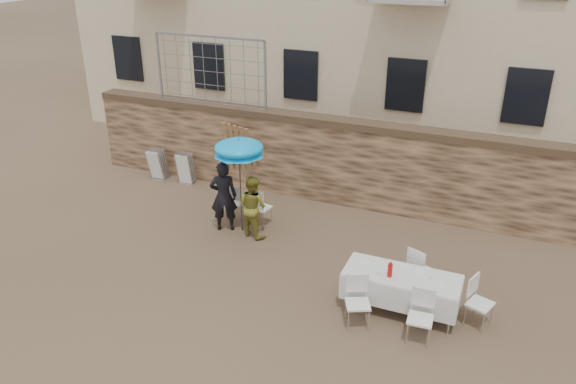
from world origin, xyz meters
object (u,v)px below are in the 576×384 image
at_px(man_suit, 224,196).
at_px(table_chair_front_right, 420,318).
at_px(table_chair_side, 480,303).
at_px(woman_dress, 253,206).
at_px(table_chair_front_left, 358,303).
at_px(soda_bottle, 390,270).
at_px(chair_stack_left, 161,162).
at_px(couple_chair_left, 235,201).
at_px(chair_stack_right, 188,166).
at_px(banquet_table, 402,277).
at_px(table_chair_back, 420,269).
at_px(couple_chair_right, 261,206).
at_px(umbrella, 239,150).

distance_m(man_suit, table_chair_front_right, 5.53).
relative_size(table_chair_front_right, table_chair_side, 1.00).
xyz_separation_m(woman_dress, table_chair_front_left, (3.18, -2.27, -0.26)).
relative_size(soda_bottle, chair_stack_left, 0.28).
bearing_deg(table_chair_front_left, chair_stack_left, 123.85).
xyz_separation_m(couple_chair_left, chair_stack_right, (-2.29, 1.53, -0.02)).
relative_size(table_chair_front_left, table_chair_front_right, 1.00).
distance_m(woman_dress, banquet_table, 4.07).
height_order(table_chair_back, chair_stack_left, table_chair_back).
xyz_separation_m(table_chair_front_right, chair_stack_right, (-7.32, 4.35, -0.02)).
bearing_deg(table_chair_front_left, table_chair_side, -1.67).
bearing_deg(man_suit, couple_chair_right, -166.95).
bearing_deg(soda_bottle, couple_chair_left, 152.79).
height_order(couple_chair_left, table_chair_side, same).
relative_size(banquet_table, table_chair_front_right, 2.19).
relative_size(woman_dress, couple_chair_left, 1.54).
bearing_deg(table_chair_front_left, woman_dress, 119.70).
bearing_deg(soda_bottle, couple_chair_right, 148.48).
distance_m(couple_chair_left, soda_bottle, 4.88).
xyz_separation_m(woman_dress, table_chair_back, (3.98, -0.72, -0.26)).
height_order(woman_dress, couple_chair_right, woman_dress).
xyz_separation_m(woman_dress, chair_stack_right, (-3.04, 2.08, -0.28)).
xyz_separation_m(couple_chair_right, table_chair_front_left, (3.23, -2.82, 0.00)).
bearing_deg(chair_stack_left, banquet_table, -25.03).
relative_size(table_chair_back, table_chair_side, 1.00).
relative_size(man_suit, couple_chair_right, 1.79).
distance_m(man_suit, table_chair_side, 6.11).
bearing_deg(woman_dress, couple_chair_right, -67.05).
height_order(couple_chair_right, table_chair_front_left, same).
bearing_deg(table_chair_side, soda_bottle, 118.56).
xyz_separation_m(table_chair_back, chair_stack_left, (-7.92, 2.80, -0.02)).
distance_m(soda_bottle, table_chair_front_left, 0.84).
distance_m(couple_chair_left, table_chair_back, 4.90).
height_order(soda_bottle, table_chair_back, soda_bottle).
distance_m(table_chair_front_left, table_chair_side, 2.17).
relative_size(soda_bottle, table_chair_front_left, 0.27).
distance_m(couple_chair_right, banquet_table, 4.36).
bearing_deg(table_chair_back, soda_bottle, 90.79).
relative_size(man_suit, table_chair_side, 1.79).
bearing_deg(umbrella, table_chair_back, -10.79).
bearing_deg(table_chair_front_right, table_chair_front_left, 176.46).
relative_size(table_chair_front_left, chair_stack_right, 1.04).
bearing_deg(couple_chair_right, couple_chair_left, 10.20).
distance_m(couple_chair_right, chair_stack_left, 4.18).
distance_m(woman_dress, table_chair_front_left, 3.92).
relative_size(couple_chair_left, table_chair_front_right, 1.00).
relative_size(umbrella, table_chair_side, 2.22).
relative_size(woman_dress, umbrella, 0.69).
bearing_deg(banquet_table, table_chair_back, 75.96).
bearing_deg(table_chair_front_right, couple_chair_left, 147.14).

